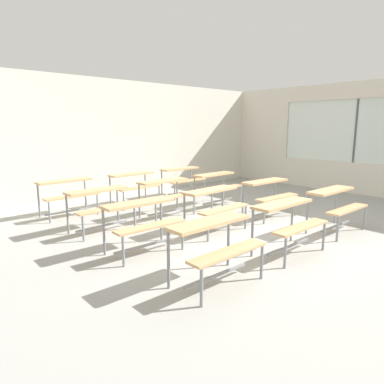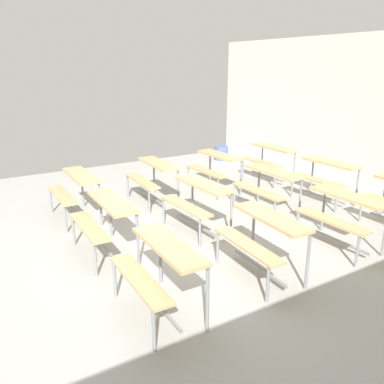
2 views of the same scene
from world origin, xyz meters
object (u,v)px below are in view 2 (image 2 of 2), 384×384
at_px(desk_bench_r1c1, 197,195).
at_px(desk_bench_r0c0, 75,186).
at_px(desk_bench_r3c0, 270,155).
at_px(desk_bench_r3c1, 326,172).
at_px(desk_bench_r1c2, 263,232).
at_px(desk_bench_r1c0, 153,173).
at_px(trash_bin, 221,153).
at_px(desk_bench_r0c1, 104,214).
at_px(desk_bench_r0c2, 159,262).
at_px(desk_bench_r2c1, 268,182).
at_px(desk_bench_r2c2, 342,209).
at_px(desk_bench_r2c0, 215,164).

bearing_deg(desk_bench_r1c1, desk_bench_r0c0, -138.14).
relative_size(desk_bench_r3c0, desk_bench_r3c1, 0.99).
distance_m(desk_bench_r0c0, desk_bench_r1c2, 3.28).
relative_size(desk_bench_r1c2, desk_bench_r3c0, 1.02).
xyz_separation_m(desk_bench_r1c0, trash_bin, (-2.15, 3.04, -0.38)).
relative_size(desk_bench_r0c1, desk_bench_r3c1, 0.98).
height_order(desk_bench_r1c0, trash_bin, desk_bench_r1c0).
relative_size(desk_bench_r0c2, trash_bin, 3.03).
bearing_deg(desk_bench_r2c1, desk_bench_r0c1, -90.33).
relative_size(desk_bench_r1c2, trash_bin, 3.09).
distance_m(desk_bench_r2c2, desk_bench_r3c1, 1.95).
distance_m(desk_bench_r2c2, trash_bin, 5.43).
bearing_deg(desk_bench_r3c1, desk_bench_r1c1, -93.72).
bearing_deg(desk_bench_r2c0, desk_bench_r3c0, 87.71).
bearing_deg(desk_bench_r0c0, desk_bench_r3c1, 70.20).
xyz_separation_m(desk_bench_r0c1, desk_bench_r2c0, (-1.53, 2.79, 0.00)).
relative_size(desk_bench_r2c0, desk_bench_r2c2, 1.01).
distance_m(desk_bench_r2c0, desk_bench_r2c2, 2.99).
bearing_deg(trash_bin, desk_bench_r2c2, -17.62).
distance_m(desk_bench_r0c0, desk_bench_r1c1, 2.04).
bearing_deg(desk_bench_r2c2, desk_bench_r2c1, 178.44).
bearing_deg(desk_bench_r2c2, desk_bench_r1c2, -90.26).
xyz_separation_m(desk_bench_r0c1, desk_bench_r3c1, (0.02, 4.16, 0.00)).
bearing_deg(desk_bench_r1c2, desk_bench_r3c1, 120.78).
relative_size(desk_bench_r0c0, desk_bench_r0c2, 0.99).
xyz_separation_m(desk_bench_r0c0, trash_bin, (-2.22, 4.46, -0.38)).
distance_m(desk_bench_r1c1, desk_bench_r3c0, 3.15).
height_order(desk_bench_r0c1, desk_bench_r2c2, same).
relative_size(desk_bench_r2c1, desk_bench_r3c1, 0.99).
height_order(desk_bench_r1c0, desk_bench_r3c0, same).
relative_size(desk_bench_r0c0, trash_bin, 3.02).
xyz_separation_m(desk_bench_r2c1, desk_bench_r3c1, (0.06, 1.32, 0.00)).
distance_m(desk_bench_r2c1, desk_bench_r2c2, 1.50).
distance_m(desk_bench_r1c1, desk_bench_r2c2, 2.04).
height_order(desk_bench_r2c1, desk_bench_r3c1, same).
bearing_deg(desk_bench_r0c2, trash_bin, 140.50).
relative_size(desk_bench_r0c2, desk_bench_r1c2, 0.98).
distance_m(desk_bench_r1c1, desk_bench_r1c2, 1.52).
distance_m(desk_bench_r2c1, trash_bin, 4.03).
xyz_separation_m(desk_bench_r1c0, desk_bench_r2c0, (0.02, 1.35, 0.00)).
xyz_separation_m(desk_bench_r0c2, desk_bench_r2c2, (-0.08, 2.81, 0.00)).
bearing_deg(desk_bench_r1c1, desk_bench_r0c2, -44.83).
bearing_deg(trash_bin, desk_bench_r2c1, -24.08).
height_order(desk_bench_r0c2, trash_bin, desk_bench_r0c2).
bearing_deg(desk_bench_r0c0, trash_bin, 116.66).
bearing_deg(desk_bench_r0c0, desk_bench_r0c1, -0.51).
bearing_deg(desk_bench_r1c0, desk_bench_r0c0, -86.15).
bearing_deg(desk_bench_r0c0, desk_bench_r3c0, 91.07).
distance_m(desk_bench_r1c1, desk_bench_r2c0, 2.01).
xyz_separation_m(desk_bench_r3c0, trash_bin, (-2.15, 0.26, -0.38)).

